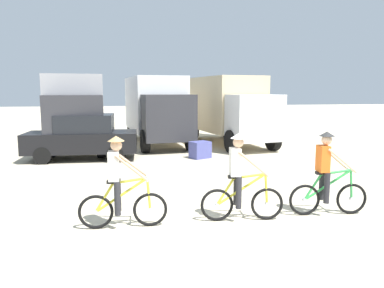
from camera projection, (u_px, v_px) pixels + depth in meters
ground_plane at (229, 238)px, 6.82m from camera, size 120.00×120.00×0.00m
box_truck_grey_hauler at (74, 108)px, 17.03m from camera, size 3.10×6.97×3.35m
box_truck_avon_van at (156, 107)px, 18.79m from camera, size 3.03×6.95×3.35m
box_truck_tan_camper at (227, 107)px, 18.69m from camera, size 3.35×7.03×3.35m
sedan_parked at (83, 137)px, 14.46m from camera, size 4.27×1.94×1.76m
cyclist_orange_shirt at (120, 186)px, 7.21m from camera, size 1.73×0.52×1.82m
cyclist_cowboy_hat at (240, 181)px, 7.61m from camera, size 1.73×0.52×1.82m
cyclist_near_camera at (327, 177)px, 7.97m from camera, size 1.73×0.52×1.82m
supply_crate at (200, 150)px, 14.81m from camera, size 0.91×0.83×0.67m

